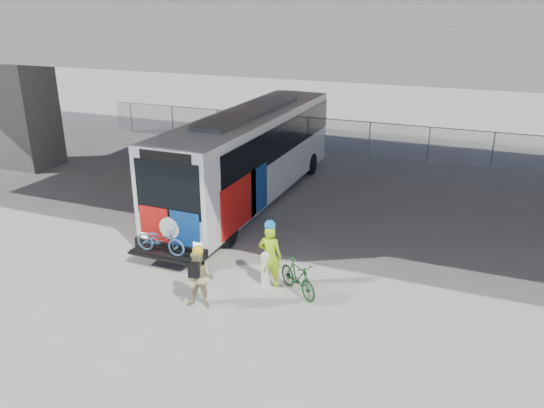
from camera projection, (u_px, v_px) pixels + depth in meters
The scene contains 9 objects.
ground at pixel (260, 241), 17.95m from camera, with size 160.00×160.00×0.00m, color #9E9991.
bus at pixel (251, 149), 21.13m from camera, with size 2.67×12.90×3.69m.
overpass at pixel (303, 33), 19.09m from camera, with size 40.00×16.00×7.95m.
chainlink_fence at pixel (351, 128), 27.83m from camera, with size 30.00×0.06×30.00m.
brick_buildings at pixel (448, 25), 57.30m from camera, with size 54.00×22.00×12.00m.
bollard at pixel (266, 267), 14.96m from camera, with size 0.27×0.27×1.05m.
cyclist_hivis at pixel (270, 254), 14.83m from camera, with size 0.70×0.50×2.01m.
cyclist_tan at pixel (199, 278), 13.78m from camera, with size 0.91×0.77×1.80m.
bike_parked at pixel (298, 277), 14.56m from camera, with size 0.47×1.67×1.00m, color #14401C.
Camera 1 is at (6.59, -14.96, 7.54)m, focal length 35.00 mm.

